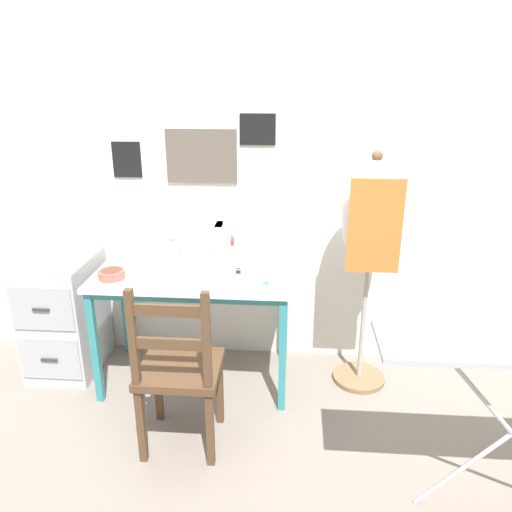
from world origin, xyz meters
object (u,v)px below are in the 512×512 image
object	(u,v)px
dress_form	(371,226)
sewing_machine	(205,248)
fabric_bowl	(112,274)
thread_spool_near_machine	(238,271)
wooden_chair	(179,371)
filing_cabinet	(65,314)
scissors	(270,282)

from	to	relation	value
dress_form	sewing_machine	bearing A→B (deg)	-179.36
sewing_machine	fabric_bowl	world-z (taller)	sewing_machine
thread_spool_near_machine	fabric_bowl	bearing A→B (deg)	-169.97
wooden_chair	filing_cabinet	xyz separation A→B (m)	(-0.89, 0.67, -0.06)
fabric_bowl	scissors	xyz separation A→B (m)	(0.90, 0.01, -0.02)
fabric_bowl	dress_form	bearing A→B (deg)	7.35
sewing_machine	filing_cabinet	world-z (taller)	sewing_machine
thread_spool_near_machine	dress_form	world-z (taller)	dress_form
filing_cabinet	fabric_bowl	bearing A→B (deg)	-26.15
sewing_machine	scissors	world-z (taller)	sewing_machine
wooden_chair	scissors	bearing A→B (deg)	48.03
dress_form	scissors	bearing A→B (deg)	-162.49
fabric_bowl	scissors	world-z (taller)	fabric_bowl
sewing_machine	fabric_bowl	xyz separation A→B (m)	(-0.50, -0.18, -0.11)
sewing_machine	fabric_bowl	distance (m)	0.54
wooden_chair	filing_cabinet	size ratio (longest dim) A/B	1.24
sewing_machine	scissors	bearing A→B (deg)	-22.76
dress_form	filing_cabinet	bearing A→B (deg)	179.47
wooden_chair	dress_form	distance (m)	1.31
thread_spool_near_machine	dress_form	xyz separation A→B (m)	(0.75, 0.06, 0.27)
scissors	dress_form	distance (m)	0.65
scissors	thread_spool_near_machine	size ratio (longest dim) A/B	3.64
fabric_bowl	scissors	size ratio (longest dim) A/B	1.14
sewing_machine	scissors	distance (m)	0.45
wooden_chair	filing_cabinet	distance (m)	1.11
scissors	filing_cabinet	size ratio (longest dim) A/B	0.17
scissors	dress_form	xyz separation A→B (m)	(0.56, 0.18, 0.28)
sewing_machine	fabric_bowl	bearing A→B (deg)	-160.68
thread_spool_near_machine	wooden_chair	world-z (taller)	wooden_chair
sewing_machine	dress_form	xyz separation A→B (m)	(0.95, 0.01, 0.15)
wooden_chair	filing_cabinet	bearing A→B (deg)	143.11
dress_form	thread_spool_near_machine	bearing A→B (deg)	-175.22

